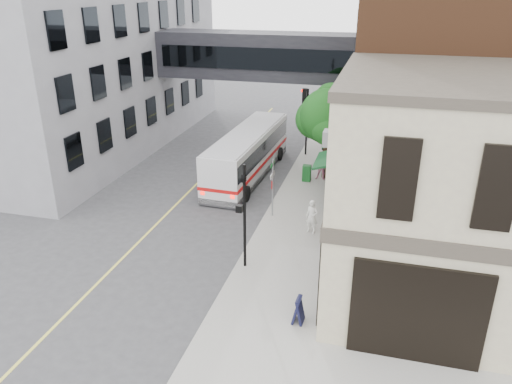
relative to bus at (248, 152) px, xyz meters
The scene contains 17 objects.
ground 12.77m from the bus, 78.98° to the right, with size 120.00×120.00×0.00m, color #38383A.
sidewalk_main 4.92m from the bus, 19.44° to the left, with size 4.00×60.00×0.15m, color gray.
corner_building 15.68m from the bus, 42.49° to the right, with size 10.19×8.12×8.45m.
brick_building 13.78m from the bus, 11.65° to the left, with size 13.76×18.00×14.00m.
opposite_building 15.97m from the bus, 166.27° to the left, with size 14.00×24.00×14.00m, color slate.
skyway_bridge 7.47m from the bus, 95.92° to the left, with size 14.00×3.18×3.00m.
traffic_signal_near 10.90m from the bus, 75.03° to the right, with size 0.44×0.22×4.60m.
traffic_signal_far 5.59m from the bus, 59.53° to the left, with size 0.53×0.28×4.50m.
street_sign_pole 6.14m from the bus, 62.63° to the right, with size 0.08×0.75×3.00m.
street_tree 5.25m from the bus, ahead, with size 3.80×3.20×5.60m.
lane_marking 3.87m from the bus, 136.58° to the right, with size 0.12×40.00×0.01m, color #D8CC4C.
bus is the anchor object (origin of this frame).
pedestrian_a 8.42m from the bus, 53.29° to the right, with size 0.59×0.39×1.62m, color silver.
pedestrian_b 4.58m from the bus, ahead, with size 0.78×0.61×1.60m, color pink.
pedestrian_c 4.84m from the bus, 15.89° to the left, with size 1.14×0.65×1.76m, color black.
newspaper_box 3.82m from the bus, ahead, with size 0.48×0.43×0.97m, color #124E1B.
sandwich_board 14.70m from the bus, 67.35° to the right, with size 0.35×0.54×0.97m, color black.
Camera 1 is at (5.49, -15.31, 11.18)m, focal length 35.00 mm.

